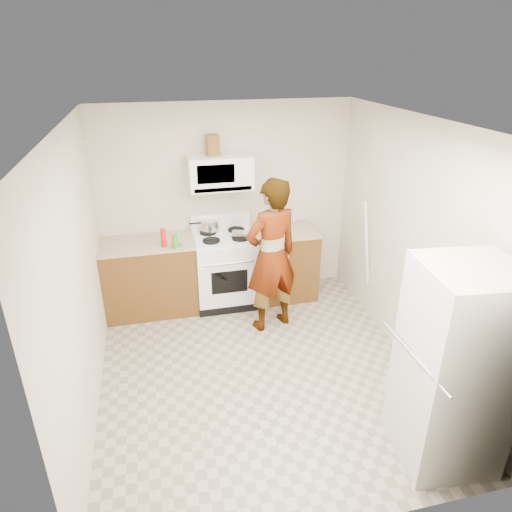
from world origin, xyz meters
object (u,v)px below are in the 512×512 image
object	(u,v)px
microwave	(220,172)
fridge	(455,368)
gas_range	(225,268)
person	(272,256)
saucepan	(210,225)
kettle	(285,218)

from	to	relation	value
microwave	fridge	xyz separation A→B (m)	(1.29, -2.96, -0.85)
gas_range	person	xyz separation A→B (m)	(0.43, -0.68, 0.43)
gas_range	saucepan	xyz separation A→B (m)	(-0.15, 0.18, 0.53)
kettle	person	bearing A→B (deg)	-103.46
gas_range	saucepan	world-z (taller)	gas_range
gas_range	fridge	xyz separation A→B (m)	(1.29, -2.83, 0.36)
saucepan	person	bearing A→B (deg)	-55.96
gas_range	kettle	world-z (taller)	kettle
fridge	kettle	xyz separation A→B (m)	(-0.45, 3.00, 0.18)
gas_range	fridge	world-z (taller)	fridge
microwave	kettle	distance (m)	1.07
person	saucepan	world-z (taller)	person
fridge	saucepan	xyz separation A→B (m)	(-1.45, 3.01, 0.17)
microwave	kettle	bearing A→B (deg)	2.60
kettle	fridge	bearing A→B (deg)	-68.89
gas_range	kettle	distance (m)	1.02
fridge	kettle	size ratio (longest dim) A/B	8.54
microwave	saucepan	size ratio (longest dim) A/B	3.26
gas_range	microwave	size ratio (longest dim) A/B	1.49
gas_range	person	distance (m)	0.91
person	fridge	xyz separation A→B (m)	(0.87, -2.15, -0.06)
person	saucepan	distance (m)	1.04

